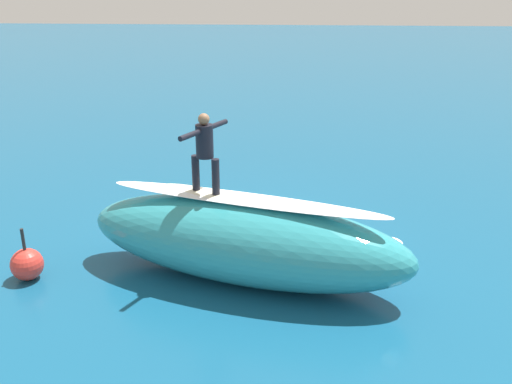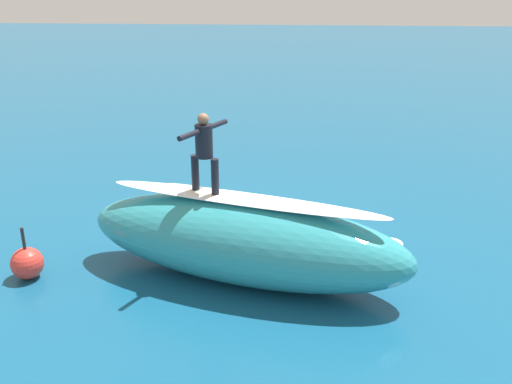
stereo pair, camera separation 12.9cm
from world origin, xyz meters
The scene contains 10 objects.
ground_plane centered at (0.00, 0.00, 0.00)m, with size 120.00×120.00×0.00m, color #145175.
wave_crest centered at (-0.12, 2.15, 0.93)m, with size 7.30×2.11×1.85m, color teal.
wave_foam_lip centered at (-0.12, 2.15, 1.89)m, with size 6.20×0.74×0.08m, color white.
surfboard_riding centered at (0.73, 1.91, 1.90)m, with size 2.30×0.54×0.09m, color #EAE5C6.
surfer_riding centered at (0.73, 1.91, 2.94)m, with size 0.83×1.49×1.71m.
surfboard_paddling centered at (-1.23, -0.88, 0.04)m, with size 2.15×0.54×0.08m, color #EAE5C6.
surfer_paddling centered at (-1.26, -0.75, 0.22)m, with size 0.70×1.78×0.32m.
buoy_marker centered at (4.65, 2.46, 0.36)m, with size 0.71×0.71×1.21m.
foam_patch_near centered at (-3.59, 0.23, 0.06)m, with size 0.60×0.55×0.13m, color white.
foam_patch_mid centered at (1.34, -0.45, 0.06)m, with size 0.95×0.92×0.12m, color white.
Camera 1 is at (-1.09, 13.39, 6.40)m, focal length 40.78 mm.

